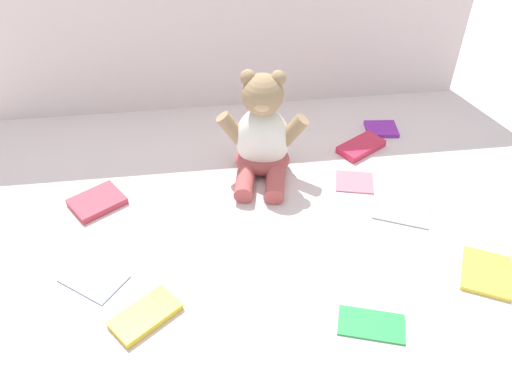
{
  "coord_description": "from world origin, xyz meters",
  "views": [
    {
      "loc": [
        -0.1,
        -0.99,
        0.87
      ],
      "look_at": [
        0.02,
        -0.1,
        0.1
      ],
      "focal_mm": 36.38,
      "sensor_mm": 36.0,
      "label": 1
    }
  ],
  "objects_px": {
    "book_case_3": "(97,202)",
    "book_case_6": "(381,129)",
    "teddy_bear": "(262,137)",
    "book_case_4": "(486,273)",
    "book_case_7": "(371,324)",
    "book_case_5": "(402,212)",
    "book_case_0": "(145,315)",
    "book_case_8": "(361,147)",
    "book_case_1": "(354,181)",
    "book_case_2": "(93,278)"
  },
  "relations": [
    {
      "from": "teddy_bear",
      "to": "book_case_2",
      "type": "relative_size",
      "value": 2.2
    },
    {
      "from": "book_case_0",
      "to": "book_case_7",
      "type": "height_order",
      "value": "book_case_0"
    },
    {
      "from": "book_case_5",
      "to": "book_case_6",
      "type": "xyz_separation_m",
      "value": [
        0.06,
        0.36,
        0.0
      ]
    },
    {
      "from": "book_case_1",
      "to": "book_case_4",
      "type": "relative_size",
      "value": 0.78
    },
    {
      "from": "book_case_7",
      "to": "book_case_8",
      "type": "height_order",
      "value": "book_case_8"
    },
    {
      "from": "book_case_1",
      "to": "book_case_3",
      "type": "distance_m",
      "value": 0.66
    },
    {
      "from": "book_case_0",
      "to": "book_case_8",
      "type": "relative_size",
      "value": 1.01
    },
    {
      "from": "book_case_3",
      "to": "book_case_6",
      "type": "bearing_deg",
      "value": 73.0
    },
    {
      "from": "book_case_6",
      "to": "book_case_7",
      "type": "distance_m",
      "value": 0.71
    },
    {
      "from": "book_case_8",
      "to": "book_case_6",
      "type": "bearing_deg",
      "value": 102.92
    },
    {
      "from": "book_case_3",
      "to": "book_case_4",
      "type": "height_order",
      "value": "book_case_3"
    },
    {
      "from": "teddy_bear",
      "to": "book_case_3",
      "type": "distance_m",
      "value": 0.45
    },
    {
      "from": "book_case_7",
      "to": "book_case_8",
      "type": "relative_size",
      "value": 0.97
    },
    {
      "from": "book_case_2",
      "to": "book_case_8",
      "type": "distance_m",
      "value": 0.81
    },
    {
      "from": "book_case_1",
      "to": "book_case_4",
      "type": "distance_m",
      "value": 0.4
    },
    {
      "from": "book_case_3",
      "to": "book_case_4",
      "type": "distance_m",
      "value": 0.93
    },
    {
      "from": "book_case_0",
      "to": "book_case_4",
      "type": "height_order",
      "value": "book_case_0"
    },
    {
      "from": "teddy_bear",
      "to": "book_case_3",
      "type": "bearing_deg",
      "value": -157.35
    },
    {
      "from": "book_case_3",
      "to": "book_case_4",
      "type": "relative_size",
      "value": 0.98
    },
    {
      "from": "book_case_3",
      "to": "book_case_6",
      "type": "height_order",
      "value": "book_case_3"
    },
    {
      "from": "book_case_3",
      "to": "book_case_7",
      "type": "bearing_deg",
      "value": 19.89
    },
    {
      "from": "book_case_6",
      "to": "book_case_7",
      "type": "height_order",
      "value": "book_case_6"
    },
    {
      "from": "book_case_0",
      "to": "book_case_8",
      "type": "xyz_separation_m",
      "value": [
        0.59,
        0.51,
        0.0
      ]
    },
    {
      "from": "book_case_0",
      "to": "book_case_4",
      "type": "relative_size",
      "value": 1.09
    },
    {
      "from": "book_case_1",
      "to": "book_case_2",
      "type": "height_order",
      "value": "same"
    },
    {
      "from": "book_case_3",
      "to": "book_case_6",
      "type": "distance_m",
      "value": 0.84
    },
    {
      "from": "book_case_3",
      "to": "book_case_7",
      "type": "xyz_separation_m",
      "value": [
        0.58,
        -0.44,
        -0.0
      ]
    },
    {
      "from": "book_case_0",
      "to": "book_case_8",
      "type": "bearing_deg",
      "value": 93.36
    },
    {
      "from": "book_case_5",
      "to": "book_case_8",
      "type": "height_order",
      "value": "book_case_8"
    },
    {
      "from": "book_case_2",
      "to": "book_case_5",
      "type": "distance_m",
      "value": 0.74
    },
    {
      "from": "teddy_bear",
      "to": "book_case_4",
      "type": "xyz_separation_m",
      "value": [
        0.43,
        -0.43,
        -0.1
      ]
    },
    {
      "from": "teddy_bear",
      "to": "book_case_4",
      "type": "bearing_deg",
      "value": -33.67
    },
    {
      "from": "book_case_5",
      "to": "book_case_8",
      "type": "relative_size",
      "value": 1.0
    },
    {
      "from": "book_case_0",
      "to": "book_case_1",
      "type": "height_order",
      "value": "book_case_0"
    },
    {
      "from": "book_case_0",
      "to": "book_case_5",
      "type": "distance_m",
      "value": 0.66
    },
    {
      "from": "book_case_5",
      "to": "book_case_8",
      "type": "xyz_separation_m",
      "value": [
        -0.02,
        0.28,
        0.01
      ]
    },
    {
      "from": "book_case_7",
      "to": "book_case_1",
      "type": "bearing_deg",
      "value": -173.29
    },
    {
      "from": "teddy_bear",
      "to": "book_case_6",
      "type": "height_order",
      "value": "teddy_bear"
    },
    {
      "from": "book_case_6",
      "to": "book_case_7",
      "type": "xyz_separation_m",
      "value": [
        -0.23,
        -0.67,
        -0.0
      ]
    },
    {
      "from": "book_case_5",
      "to": "book_case_4",
      "type": "bearing_deg",
      "value": 53.61
    },
    {
      "from": "book_case_3",
      "to": "book_case_4",
      "type": "xyz_separation_m",
      "value": [
        0.86,
        -0.34,
        -0.0
      ]
    },
    {
      "from": "book_case_6",
      "to": "book_case_7",
      "type": "bearing_deg",
      "value": 166.85
    },
    {
      "from": "teddy_bear",
      "to": "book_case_1",
      "type": "height_order",
      "value": "teddy_bear"
    },
    {
      "from": "teddy_bear",
      "to": "book_case_8",
      "type": "bearing_deg",
      "value": 22.2
    },
    {
      "from": "book_case_1",
      "to": "book_case_3",
      "type": "bearing_deg",
      "value": -75.47
    },
    {
      "from": "teddy_bear",
      "to": "book_case_0",
      "type": "xyz_separation_m",
      "value": [
        -0.3,
        -0.45,
        -0.1
      ]
    },
    {
      "from": "book_case_5",
      "to": "book_case_7",
      "type": "height_order",
      "value": "book_case_7"
    },
    {
      "from": "book_case_5",
      "to": "book_case_6",
      "type": "bearing_deg",
      "value": -165.05
    },
    {
      "from": "teddy_bear",
      "to": "book_case_6",
      "type": "distance_m",
      "value": 0.42
    },
    {
      "from": "book_case_5",
      "to": "book_case_6",
      "type": "relative_size",
      "value": 1.48
    }
  ]
}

